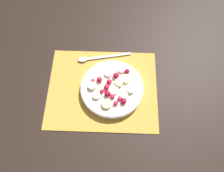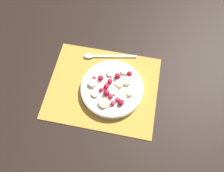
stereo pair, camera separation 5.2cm
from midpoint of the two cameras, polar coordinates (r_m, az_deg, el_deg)
name	(u,v)px [view 1 (the left image)]	position (r m, az deg, el deg)	size (l,w,h in m)	color
ground_plane	(103,89)	(0.81, -4.30, -0.90)	(3.00, 3.00, 0.00)	black
placemat	(103,89)	(0.81, -4.32, -0.82)	(0.40, 0.32, 0.01)	gold
fruit_bowl	(112,88)	(0.78, -1.85, -0.68)	(0.23, 0.23, 0.05)	white
spoon	(95,58)	(0.87, -6.25, 7.19)	(0.21, 0.06, 0.01)	silver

